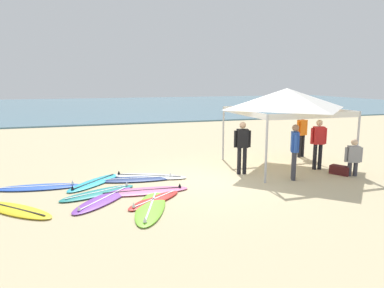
{
  "coord_description": "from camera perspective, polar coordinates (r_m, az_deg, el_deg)",
  "views": [
    {
      "loc": [
        -3.8,
        -9.92,
        3.03
      ],
      "look_at": [
        -0.39,
        0.85,
        1.0
      ],
      "focal_mm": 33.51,
      "sensor_mm": 36.0,
      "label": 1
    }
  ],
  "objects": [
    {
      "name": "ground_plane",
      "position": [
        11.05,
        3.28,
        -5.75
      ],
      "size": [
        80.0,
        80.0,
        0.0
      ],
      "primitive_type": "plane",
      "color": "beige"
    },
    {
      "name": "gear_bag_near_tent",
      "position": [
        12.6,
        22.49,
        -3.86
      ],
      "size": [
        0.57,
        0.68,
        0.28
      ],
      "primitive_type": "cube",
      "rotation": [
        0.0,
        0.0,
        2.07
      ],
      "color": "#4C1919",
      "rests_on": "ground"
    },
    {
      "name": "surfboard_cyan",
      "position": [
        11.03,
        -15.35,
        -5.94
      ],
      "size": [
        1.88,
        1.96,
        0.19
      ],
      "color": "#23B2CC",
      "rests_on": "ground"
    },
    {
      "name": "surfboard_pink",
      "position": [
        9.93,
        -7.75,
        -7.45
      ],
      "size": [
        2.54,
        0.79,
        0.19
      ],
      "color": "pink",
      "rests_on": "ground"
    },
    {
      "name": "surfboard_teal",
      "position": [
        10.03,
        -14.64,
        -7.52
      ],
      "size": [
        2.21,
        1.42,
        0.19
      ],
      "color": "#19847F",
      "rests_on": "ground"
    },
    {
      "name": "surfboard_yellow",
      "position": [
        9.43,
        -26.12,
        -9.4
      ],
      "size": [
        2.0,
        2.01,
        0.19
      ],
      "color": "yellow",
      "rests_on": "ground"
    },
    {
      "name": "sea",
      "position": [
        42.97,
        -12.53,
        5.95
      ],
      "size": [
        80.0,
        36.0,
        0.1
      ],
      "primitive_type": "cube",
      "color": "#568499",
      "rests_on": "ground"
    },
    {
      "name": "surfboard_lime",
      "position": [
        8.72,
        -6.58,
        -9.96
      ],
      "size": [
        1.38,
        2.51,
        0.19
      ],
      "color": "#7AD12D",
      "rests_on": "ground"
    },
    {
      "name": "person_black",
      "position": [
        11.62,
        8.01,
        -0.03
      ],
      "size": [
        0.54,
        0.3,
        1.71
      ],
      "color": "black",
      "rests_on": "ground"
    },
    {
      "name": "person_red",
      "position": [
        12.85,
        19.47,
        0.46
      ],
      "size": [
        0.53,
        0.31,
        1.71
      ],
      "color": "black",
      "rests_on": "ground"
    },
    {
      "name": "surfboard_white",
      "position": [
        11.4,
        -6.92,
        -5.11
      ],
      "size": [
        2.44,
        1.6,
        0.19
      ],
      "color": "white",
      "rests_on": "ground"
    },
    {
      "name": "canopy_tent",
      "position": [
        12.82,
        14.83,
        6.98
      ],
      "size": [
        3.41,
        3.41,
        2.75
      ],
      "color": "#B7B7BC",
      "rests_on": "ground"
    },
    {
      "name": "person_blue",
      "position": [
        11.3,
        16.02,
        -0.62
      ],
      "size": [
        0.36,
        0.5,
        1.71
      ],
      "color": "#383842",
      "rests_on": "ground"
    },
    {
      "name": "person_grey",
      "position": [
        12.45,
        24.32,
        -1.72
      ],
      "size": [
        0.52,
        0.34,
        1.2
      ],
      "color": "#383842",
      "rests_on": "ground"
    },
    {
      "name": "surfboard_blue",
      "position": [
        11.09,
        -23.31,
        -6.33
      ],
      "size": [
        2.37,
        0.88,
        0.19
      ],
      "color": "blue",
      "rests_on": "ground"
    },
    {
      "name": "person_orange",
      "position": [
        14.77,
        17.08,
        1.78
      ],
      "size": [
        0.54,
        0.3,
        1.71
      ],
      "color": "black",
      "rests_on": "ground"
    },
    {
      "name": "surfboard_navy",
      "position": [
        11.15,
        -8.47,
        -5.51
      ],
      "size": [
        2.47,
        0.89,
        0.19
      ],
      "color": "navy",
      "rests_on": "ground"
    },
    {
      "name": "surfboard_red",
      "position": [
        9.2,
        -6.02,
        -8.85
      ],
      "size": [
        1.75,
        1.51,
        0.19
      ],
      "color": "red",
      "rests_on": "ground"
    },
    {
      "name": "surfboard_purple",
      "position": [
        9.47,
        -13.88,
        -8.54
      ],
      "size": [
        1.96,
        2.18,
        0.19
      ],
      "color": "purple",
      "rests_on": "ground"
    }
  ]
}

